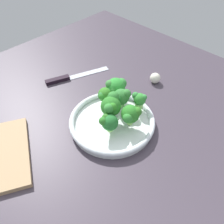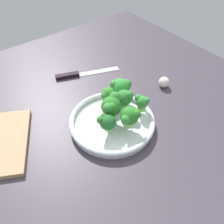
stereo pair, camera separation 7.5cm
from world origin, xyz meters
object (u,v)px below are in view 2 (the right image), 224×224
broccoli_floret_0 (111,106)px  broccoli_floret_1 (120,88)px  broccoli_floret_6 (124,98)px  knife (79,74)px  broccoli_floret_3 (109,94)px  broccoli_floret_5 (107,122)px  broccoli_floret_2 (142,102)px  bowl (112,122)px  broccoli_floret_4 (130,116)px  garlic_bulb (163,82)px

broccoli_floret_0 → broccoli_floret_1: size_ratio=1.12×
broccoli_floret_6 → knife: size_ratio=0.26×
broccoli_floret_3 → broccoli_floret_5: (-9.74, 8.09, 0.07)cm
broccoli_floret_2 → broccoli_floret_6: (4.52, 3.80, 0.67)cm
bowl → knife: 30.91cm
broccoli_floret_2 → broccoli_floret_6: broccoli_floret_6 is taller
broccoli_floret_1 → broccoli_floret_5: 15.70cm
bowl → broccoli_floret_2: size_ratio=5.11×
broccoli_floret_5 → broccoli_floret_4: bearing=-114.3°
broccoli_floret_6 → bowl: bearing=107.2°
broccoli_floret_0 → broccoli_floret_1: 10.22cm
broccoli_floret_4 → knife: broccoli_floret_4 is taller
broccoli_floret_5 → broccoli_floret_6: (4.69, -10.55, 0.43)cm
bowl → broccoli_floret_0: bearing=-23.7°
bowl → broccoli_floret_0: 6.64cm
broccoli_floret_2 → broccoli_floret_4: bearing=111.1°
broccoli_floret_0 → broccoli_floret_3: bearing=-30.6°
broccoli_floret_0 → broccoli_floret_4: bearing=-161.7°
broccoli_floret_0 → broccoli_floret_5: 5.71cm
broccoli_floret_1 → broccoli_floret_4: broccoli_floret_1 is taller
broccoli_floret_6 → garlic_bulb: size_ratio=1.65×
broccoli_floret_1 → knife: (23.69, 2.49, -6.88)cm
broccoli_floret_2 → broccoli_floret_3: 11.43cm
broccoli_floret_6 → knife: (28.27, 0.40, -6.49)cm
broccoli_floret_3 → bowl: bearing=150.1°
broccoli_floret_4 → broccoli_floret_2: bearing=-68.9°
bowl → broccoli_floret_4: (-5.57, -2.37, 5.66)cm
broccoli_floret_3 → broccoli_floret_6: broccoli_floret_6 is taller
broccoli_floret_6 → garlic_bulb: (2.21, -21.78, -4.98)cm
broccoli_floret_0 → broccoli_floret_6: (1.32, -6.23, -1.17)cm
broccoli_floret_4 → knife: (35.85, -3.75, -6.72)cm
broccoli_floret_4 → bowl: bearing=23.1°
broccoli_floret_4 → broccoli_floret_6: (7.58, -4.16, -0.23)cm
broccoli_floret_0 → broccoli_floret_6: bearing=-78.0°
broccoli_floret_1 → broccoli_floret_3: size_ratio=1.19×
broccoli_floret_3 → garlic_bulb: broccoli_floret_3 is taller
broccoli_floret_0 → broccoli_floret_6: broccoli_floret_0 is taller
bowl → broccoli_floret_1: size_ratio=3.74×
broccoli_floret_2 → knife: 33.56cm
broccoli_floret_2 → knife: bearing=7.3°
broccoli_floret_3 → broccoli_floret_6: bearing=-154.0°
broccoli_floret_2 → broccoli_floret_5: 14.36cm
broccoli_floret_1 → broccoli_floret_4: 13.67cm
bowl → broccoli_floret_5: 6.96cm
bowl → broccoli_floret_4: size_ratio=4.02×
broccoli_floret_0 → knife: broccoli_floret_0 is taller
broccoli_floret_2 → broccoli_floret_6: size_ratio=0.80×
broccoli_floret_0 → broccoli_floret_2: bearing=-107.7°
broccoli_floret_0 → broccoli_floret_3: broccoli_floret_0 is taller
knife → garlic_bulb: 34.25cm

